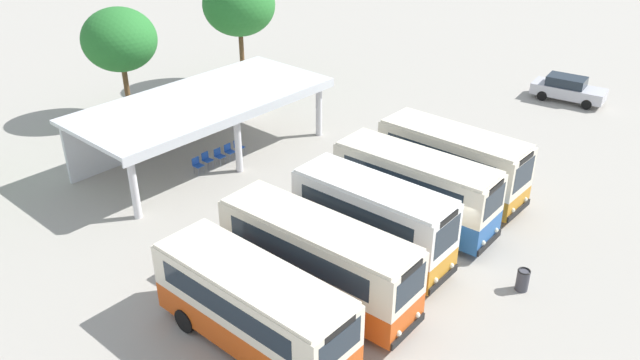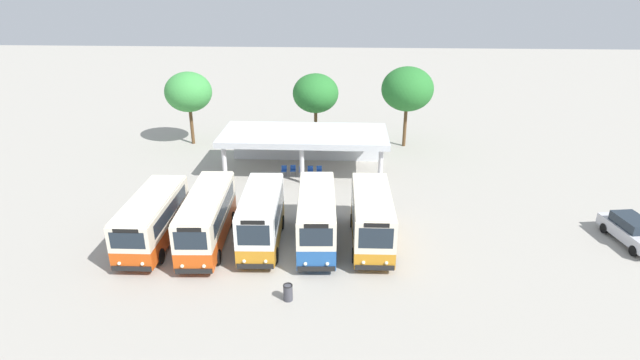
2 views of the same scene
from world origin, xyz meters
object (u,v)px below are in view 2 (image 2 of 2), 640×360
at_px(city_bus_second_in_row, 207,217).
at_px(waiting_chair_middle_seat, 302,170).
at_px(litter_bin_apron, 288,292).
at_px(waiting_chair_fourth_seat, 310,170).
at_px(city_bus_nearest_orange, 152,218).
at_px(parked_car_flank, 632,231).
at_px(waiting_chair_second_from_end, 293,169).
at_px(waiting_chair_end_by_column, 284,170).
at_px(city_bus_fifth_blue, 372,217).
at_px(waiting_chair_fifth_seat, 319,170).
at_px(city_bus_middle_cream, 261,217).
at_px(city_bus_fourth_amber, 317,217).

relative_size(city_bus_second_in_row, waiting_chair_middle_seat, 9.39).
bearing_deg(litter_bin_apron, waiting_chair_fourth_seat, 90.09).
xyz_separation_m(city_bus_nearest_orange, city_bus_second_in_row, (3.31, 0.15, 0.10)).
xyz_separation_m(parked_car_flank, waiting_chair_second_from_end, (-21.90, 10.01, -0.31)).
bearing_deg(waiting_chair_second_from_end, litter_bin_apron, -85.06).
height_order(waiting_chair_end_by_column, waiting_chair_second_from_end, same).
relative_size(city_bus_nearest_orange, litter_bin_apron, 8.42).
bearing_deg(city_bus_fifth_blue, parked_car_flank, 3.41).
height_order(waiting_chair_end_by_column, waiting_chair_middle_seat, same).
xyz_separation_m(city_bus_second_in_row, waiting_chair_second_from_end, (4.03, 11.39, -1.28)).
relative_size(waiting_chair_second_from_end, waiting_chair_fifth_seat, 1.00).
xyz_separation_m(parked_car_flank, litter_bin_apron, (-20.44, -6.90, -0.37)).
relative_size(city_bus_middle_cream, waiting_chair_fifth_seat, 7.92).
bearing_deg(parked_car_flank, city_bus_middle_cream, -176.58).
bearing_deg(waiting_chair_middle_seat, city_bus_fourth_amber, -80.34).
xyz_separation_m(city_bus_second_in_row, waiting_chair_middle_seat, (4.75, 11.27, -1.28)).
bearing_deg(litter_bin_apron, city_bus_fifth_blue, 53.27).
distance_m(city_bus_fourth_amber, city_bus_fifth_blue, 3.32).
bearing_deg(waiting_chair_end_by_column, city_bus_nearest_orange, -120.15).
bearing_deg(litter_bin_apron, city_bus_middle_cream, 111.50).
bearing_deg(city_bus_fourth_amber, parked_car_flank, 3.27).
bearing_deg(waiting_chair_fifth_seat, waiting_chair_end_by_column, -178.32).
relative_size(city_bus_second_in_row, waiting_chair_fifth_seat, 9.39).
xyz_separation_m(waiting_chair_second_from_end, waiting_chair_fifth_seat, (2.16, -0.05, 0.00)).
xyz_separation_m(city_bus_middle_cream, litter_bin_apron, (2.19, -5.55, -1.43)).
distance_m(city_bus_second_in_row, waiting_chair_second_from_end, 12.15).
bearing_deg(city_bus_fifth_blue, waiting_chair_fourth_seat, 112.34).
bearing_deg(city_bus_nearest_orange, parked_car_flank, 2.99).
height_order(city_bus_fourth_amber, waiting_chair_fourth_seat, city_bus_fourth_amber).
distance_m(parked_car_flank, waiting_chair_fifth_seat, 22.12).
distance_m(city_bus_fifth_blue, litter_bin_apron, 7.55).
distance_m(waiting_chair_second_from_end, litter_bin_apron, 16.98).
bearing_deg(city_bus_fourth_amber, litter_bin_apron, -101.00).
bearing_deg(waiting_chair_second_from_end, waiting_chair_fifth_seat, -1.21).
bearing_deg(waiting_chair_fourth_seat, waiting_chair_middle_seat, -178.22).
distance_m(city_bus_middle_cream, waiting_chair_fourth_seat, 11.55).
bearing_deg(city_bus_fifth_blue, waiting_chair_second_from_end, 118.29).
xyz_separation_m(city_bus_nearest_orange, waiting_chair_fifth_seat, (9.51, 11.50, -1.18)).
xyz_separation_m(waiting_chair_middle_seat, waiting_chair_fourth_seat, (0.72, 0.02, 0.00)).
relative_size(city_bus_nearest_orange, city_bus_fifth_blue, 1.06).
bearing_deg(waiting_chair_end_by_column, waiting_chair_fifth_seat, 1.68).
xyz_separation_m(city_bus_second_in_row, waiting_chair_end_by_column, (3.32, 11.26, -1.28)).
bearing_deg(city_bus_middle_cream, waiting_chair_fifth_seat, 75.73).
height_order(city_bus_middle_cream, waiting_chair_second_from_end, city_bus_middle_cream).
bearing_deg(city_bus_nearest_orange, city_bus_fifth_blue, 2.48).
relative_size(city_bus_nearest_orange, waiting_chair_second_from_end, 8.81).
relative_size(city_bus_middle_cream, waiting_chair_end_by_column, 7.92).
bearing_deg(waiting_chair_second_from_end, waiting_chair_fourth_seat, -4.16).
distance_m(city_bus_fifth_blue, waiting_chair_fifth_seat, 11.62).
distance_m(city_bus_fourth_amber, litter_bin_apron, 6.07).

